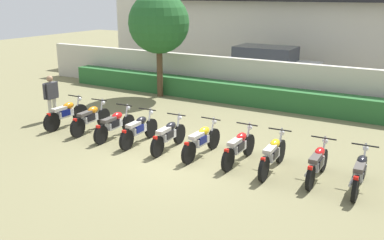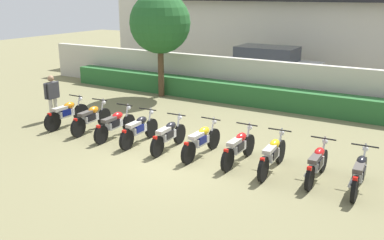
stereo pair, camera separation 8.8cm
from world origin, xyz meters
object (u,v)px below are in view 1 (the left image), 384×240
motorcycle_in_row_0 (66,114)px  motorcycle_in_row_9 (360,172)px  tree_near_inspector (159,23)px  motorcycle_in_row_7 (273,154)px  motorcycle_in_row_4 (169,135)px  motorcycle_in_row_5 (202,140)px  parked_car (268,67)px  motorcycle_in_row_1 (91,118)px  motorcycle_in_row_3 (139,129)px  inspector_person (51,95)px  motorcycle_in_row_2 (115,124)px  motorcycle_in_row_6 (239,147)px  motorcycle_in_row_8 (317,163)px

motorcycle_in_row_0 → motorcycle_in_row_9: bearing=-90.3°
tree_near_inspector → motorcycle_in_row_7: (7.02, -5.27, -2.62)m
motorcycle_in_row_4 → motorcycle_in_row_9: size_ratio=0.98×
motorcycle_in_row_4 → motorcycle_in_row_0: bearing=85.7°
motorcycle_in_row_0 → motorcycle_in_row_5: (5.15, -0.04, -0.01)m
parked_car → tree_near_inspector: size_ratio=1.04×
motorcycle_in_row_1 → motorcycle_in_row_3: motorcycle_in_row_1 is taller
motorcycle_in_row_1 → motorcycle_in_row_4: (3.06, -0.14, -0.01)m
motorcycle_in_row_0 → motorcycle_in_row_4: size_ratio=1.04×
motorcycle_in_row_4 → motorcycle_in_row_7: size_ratio=0.92×
motorcycle_in_row_5 → motorcycle_in_row_7: motorcycle_in_row_7 is taller
parked_car → motorcycle_in_row_1: parked_car is taller
motorcycle_in_row_3 → motorcycle_in_row_7: 4.11m
motorcycle_in_row_1 → inspector_person: bearing=78.0°
motorcycle_in_row_5 → motorcycle_in_row_7: 2.04m
motorcycle_in_row_3 → motorcycle_in_row_4: bearing=-93.2°
motorcycle_in_row_2 → motorcycle_in_row_6: bearing=-91.4°
motorcycle_in_row_2 → motorcycle_in_row_7: 5.07m
motorcycle_in_row_2 → inspector_person: bearing=81.3°
motorcycle_in_row_6 → inspector_person: 7.22m
motorcycle_in_row_7 → inspector_person: size_ratio=1.24×
motorcycle_in_row_6 → motorcycle_in_row_4: bearing=93.5°
motorcycle_in_row_7 → motorcycle_in_row_1: bearing=86.3°
motorcycle_in_row_1 → motorcycle_in_row_9: (8.19, -0.12, -0.01)m
motorcycle_in_row_1 → motorcycle_in_row_8: 7.22m
motorcycle_in_row_1 → motorcycle_in_row_7: 6.13m
parked_car → motorcycle_in_row_2: bearing=-98.9°
motorcycle_in_row_4 → motorcycle_in_row_9: 5.13m
tree_near_inspector → motorcycle_in_row_3: 6.59m
motorcycle_in_row_0 → motorcycle_in_row_6: (6.23, 0.01, -0.01)m
motorcycle_in_row_0 → motorcycle_in_row_9: size_ratio=1.02×
tree_near_inspector → motorcycle_in_row_4: tree_near_inspector is taller
motorcycle_in_row_8 → motorcycle_in_row_9: size_ratio=0.98×
motorcycle_in_row_7 → inspector_person: bearing=84.6°
motorcycle_in_row_5 → inspector_person: (-6.12, 0.34, 0.48)m
motorcycle_in_row_5 → motorcycle_in_row_8: 3.13m
motorcycle_in_row_5 → motorcycle_in_row_6: 1.09m
motorcycle_in_row_5 → motorcycle_in_row_3: bearing=92.9°
parked_car → motorcycle_in_row_0: parked_car is taller
motorcycle_in_row_6 → motorcycle_in_row_1: bearing=90.1°
motorcycle_in_row_5 → motorcycle_in_row_9: bearing=-89.4°
motorcycle_in_row_1 → motorcycle_in_row_0: bearing=87.4°
motorcycle_in_row_5 → inspector_person: inspector_person is taller
motorcycle_in_row_5 → motorcycle_in_row_6: (1.08, 0.05, 0.00)m
tree_near_inspector → inspector_person: 5.47m
motorcycle_in_row_4 → motorcycle_in_row_1: bearing=84.6°
motorcycle_in_row_1 → inspector_person: size_ratio=1.20×
motorcycle_in_row_3 → motorcycle_in_row_9: motorcycle_in_row_3 is taller
motorcycle_in_row_1 → motorcycle_in_row_5: (4.09, -0.07, -0.00)m
motorcycle_in_row_5 → motorcycle_in_row_9: (4.10, -0.05, -0.00)m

